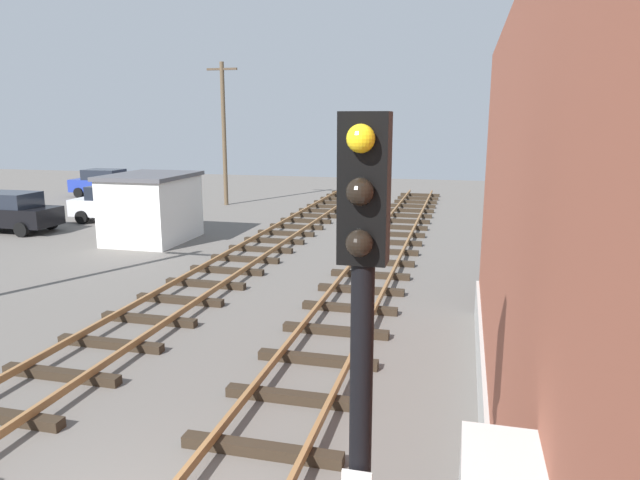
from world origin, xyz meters
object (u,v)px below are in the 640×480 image
object	(u,v)px
parked_car_black	(10,212)
parked_car_white	(116,204)
signal_mast	(361,355)
control_hut	(152,208)
utility_pole_far	(224,132)
parked_car_blue	(104,183)

from	to	relation	value
parked_car_black	parked_car_white	bearing A→B (deg)	47.31
signal_mast	parked_car_white	xyz separation A→B (m)	(-15.66, 20.36, -2.24)
control_hut	utility_pole_far	xyz separation A→B (m)	(-1.16, 10.28, 2.84)
control_hut	parked_car_blue	xyz separation A→B (m)	(-10.25, 11.79, -0.49)
signal_mast	parked_car_blue	size ratio (longest dim) A/B	1.18
parked_car_white	control_hut	bearing A→B (deg)	-41.83
signal_mast	parked_car_white	world-z (taller)	signal_mast
signal_mast	utility_pole_far	distance (m)	29.91
parked_car_white	signal_mast	bearing A→B (deg)	-52.44
signal_mast	control_hut	world-z (taller)	signal_mast
parked_car_black	parked_car_blue	bearing A→B (deg)	105.07
control_hut	parked_car_black	xyz separation A→B (m)	(-7.15, 0.27, -0.49)
control_hut	parked_car_black	bearing A→B (deg)	177.87
parked_car_white	utility_pole_far	bearing A→B (deg)	66.55
parked_car_white	parked_car_black	size ratio (longest dim) A/B	1.00
signal_mast	parked_car_white	bearing A→B (deg)	127.56
parked_car_blue	signal_mast	bearing A→B (deg)	-52.54
control_hut	utility_pole_far	distance (m)	10.73
signal_mast	parked_car_blue	bearing A→B (deg)	127.46
parked_car_black	utility_pole_far	world-z (taller)	utility_pole_far
utility_pole_far	parked_car_white	bearing A→B (deg)	-113.45
parked_car_black	utility_pole_far	distance (m)	12.14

